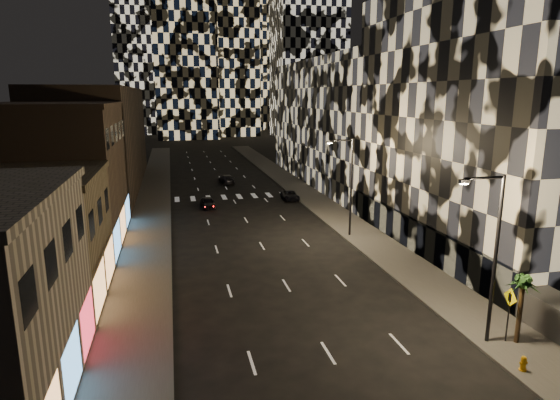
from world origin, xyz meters
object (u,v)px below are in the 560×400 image
car_dark_oncoming (227,179)px  ped_sign (509,305)px  streetlight_far (349,180)px  streetlight_near (492,249)px  fire_hydrant (523,363)px  car_dark_rightlane (290,195)px  car_dark_midlane (208,203)px  palm_tree (523,287)px

car_dark_oncoming → ped_sign: ped_sign is taller
streetlight_far → ped_sign: size_ratio=2.99×
streetlight_far → car_dark_oncoming: streetlight_far is taller
streetlight_near → fire_hydrant: streetlight_near is taller
streetlight_far → car_dark_rightlane: (-1.35, 16.47, -4.77)m
fire_hydrant → car_dark_rightlane: bearing=92.2°
streetlight_near → car_dark_oncoming: size_ratio=1.96×
fire_hydrant → car_dark_oncoming: bearing=98.7°
streetlight_near → car_dark_oncoming: 50.43m
car_dark_midlane → ped_sign: bearing=-74.7°
car_dark_rightlane → car_dark_midlane: bearing=-165.9°
ped_sign → car_dark_rightlane: bearing=97.8°
streetlight_far → car_dark_rightlane: streetlight_far is taller
car_dark_rightlane → ped_sign: 36.87m
streetlight_far → car_dark_midlane: (-11.85, 14.49, -4.71)m
car_dark_midlane → ped_sign: (13.05, -34.76, 1.59)m
streetlight_near → car_dark_rightlane: (-1.35, 36.47, -4.77)m
streetlight_near → streetlight_far: 20.00m
fire_hydrant → streetlight_near: bearing=93.0°
car_dark_midlane → palm_tree: (13.54, -34.97, 2.63)m
car_dark_oncoming → fire_hydrant: (8.00, -52.40, -0.16)m
streetlight_far → palm_tree: 20.66m
car_dark_oncoming → ped_sign: bearing=96.4°
streetlight_near → streetlight_far: bearing=90.0°
car_dark_oncoming → streetlight_far: bearing=101.0°
streetlight_near → ped_sign: (1.19, -0.27, -3.13)m
streetlight_near → car_dark_rightlane: 36.81m
fire_hydrant → streetlight_far: bearing=90.4°
car_dark_midlane → streetlight_near: bearing=-76.3°
streetlight_near → palm_tree: size_ratio=2.38×
streetlight_far → fire_hydrant: bearing=-89.6°
car_dark_midlane → palm_tree: size_ratio=0.99×
car_dark_oncoming → palm_tree: palm_tree is taller
streetlight_far → fire_hydrant: streetlight_far is taller
streetlight_far → car_dark_midlane: 19.31m
streetlight_far → palm_tree: (1.69, -20.48, -2.08)m
car_dark_rightlane → streetlight_far: bearing=-81.9°
car_dark_rightlane → palm_tree: (3.04, -36.96, 2.69)m
car_dark_midlane → palm_tree: 37.60m
palm_tree → car_dark_oncoming: bearing=100.8°
car_dark_rightlane → palm_tree: bearing=-81.9°
car_dark_rightlane → ped_sign: (2.55, -36.74, 1.65)m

